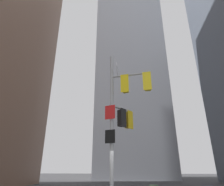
# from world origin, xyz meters

# --- Properties ---
(building_mid_block) EXTENTS (12.74, 12.74, 35.67)m
(building_mid_block) POSITION_xyz_m (1.19, 25.37, 17.84)
(building_mid_block) COLOR #9399A3
(building_mid_block) RESTS_ON ground
(signal_pole_assembly) EXTENTS (2.76, 2.26, 8.40)m
(signal_pole_assembly) POSITION_xyz_m (0.63, 0.20, 4.88)
(signal_pole_assembly) COLOR #9EA0A3
(signal_pole_assembly) RESTS_ON ground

